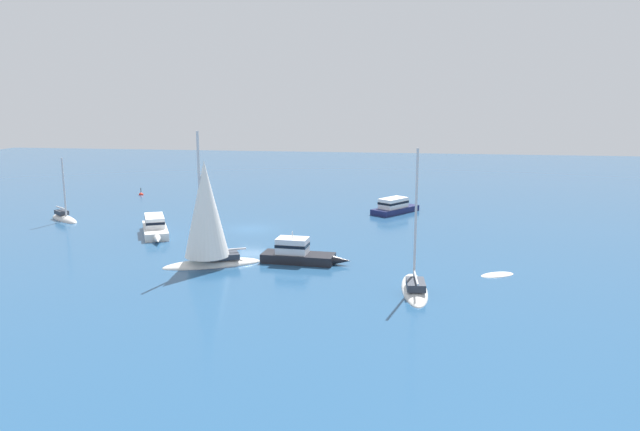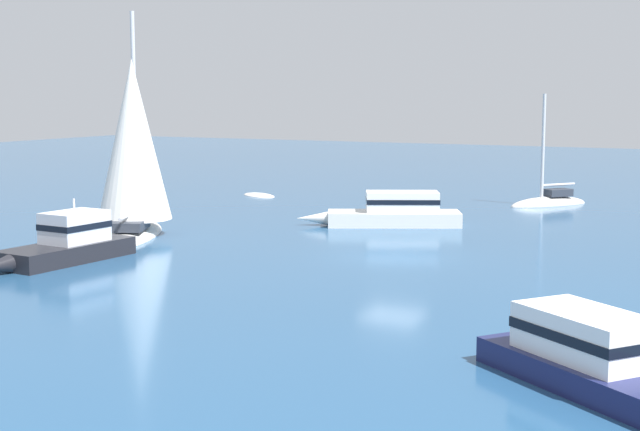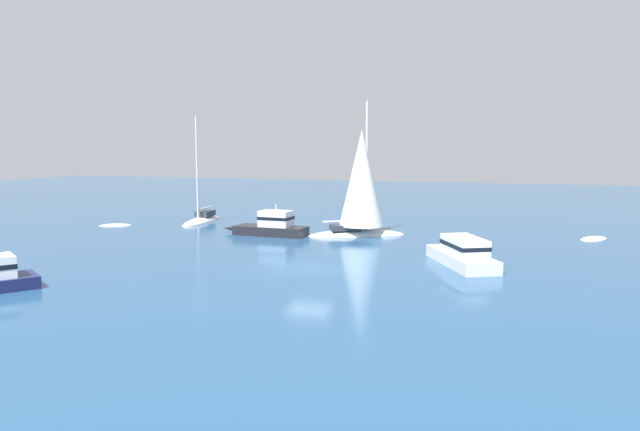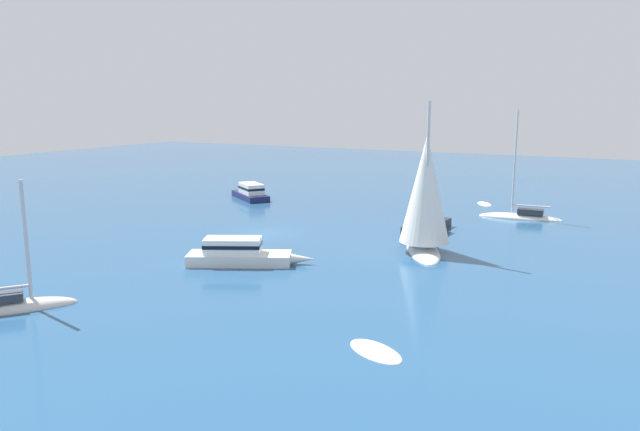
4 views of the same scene
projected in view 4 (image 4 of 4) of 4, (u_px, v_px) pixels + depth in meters
ground_plane at (265, 233)px, 47.01m from camera, size 160.00×160.00×0.00m
powerboat at (427, 222)px, 47.73m from camera, size 7.06×2.48×2.44m
launch at (240, 253)px, 38.11m from camera, size 4.84×7.90×1.70m
sloop at (425, 199)px, 40.53m from camera, size 7.69×5.13×10.70m
motor_cruiser at (250, 192)px, 63.45m from camera, size 5.51×6.79×1.69m
skiff at (376, 352)px, 24.89m from camera, size 2.76×3.31×0.33m
sailboat at (521, 216)px, 53.05m from camera, size 2.20×7.21×9.89m
sailboat_1 at (20, 306)px, 29.91m from camera, size 5.06×4.31×7.00m
tender at (484, 204)px, 60.30m from camera, size 2.91×2.32×0.31m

